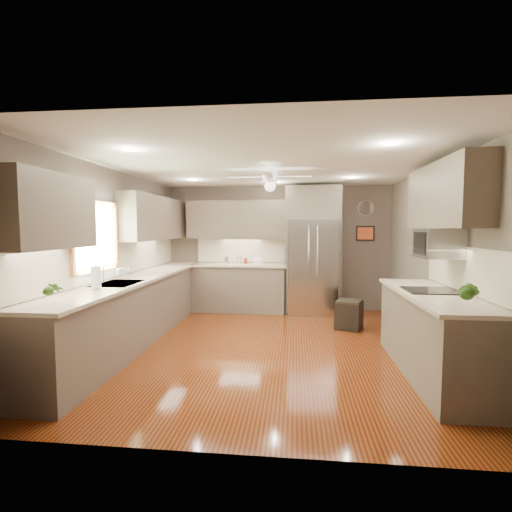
% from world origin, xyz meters
% --- Properties ---
extents(floor, '(5.00, 5.00, 0.00)m').
position_xyz_m(floor, '(0.00, 0.00, 0.00)').
color(floor, '#4B120A').
rests_on(floor, ground).
extents(ceiling, '(5.00, 5.00, 0.00)m').
position_xyz_m(ceiling, '(0.00, 0.00, 2.50)').
color(ceiling, white).
rests_on(ceiling, ground).
extents(wall_back, '(4.50, 0.00, 4.50)m').
position_xyz_m(wall_back, '(0.00, 2.50, 1.25)').
color(wall_back, brown).
rests_on(wall_back, ground).
extents(wall_front, '(4.50, 0.00, 4.50)m').
position_xyz_m(wall_front, '(0.00, -2.50, 1.25)').
color(wall_front, brown).
rests_on(wall_front, ground).
extents(wall_left, '(0.00, 5.00, 5.00)m').
position_xyz_m(wall_left, '(-2.25, 0.00, 1.25)').
color(wall_left, brown).
rests_on(wall_left, ground).
extents(wall_right, '(0.00, 5.00, 5.00)m').
position_xyz_m(wall_right, '(2.25, 0.00, 1.25)').
color(wall_right, brown).
rests_on(wall_right, ground).
extents(canister_b, '(0.10, 0.10, 0.15)m').
position_xyz_m(canister_b, '(-1.00, 2.22, 1.01)').
color(canister_b, silver).
rests_on(canister_b, back_run).
extents(canister_c, '(0.11, 0.11, 0.18)m').
position_xyz_m(canister_c, '(-0.74, 2.19, 1.03)').
color(canister_c, tan).
rests_on(canister_c, back_run).
extents(canister_d, '(0.07, 0.07, 0.11)m').
position_xyz_m(canister_d, '(-0.62, 2.25, 1.00)').
color(canister_d, maroon).
rests_on(canister_d, back_run).
extents(soap_bottle, '(0.12, 0.13, 0.21)m').
position_xyz_m(soap_bottle, '(-2.09, -0.07, 1.04)').
color(soap_bottle, white).
rests_on(soap_bottle, left_run).
extents(potted_plant_left, '(0.17, 0.13, 0.28)m').
position_xyz_m(potted_plant_left, '(-1.93, -1.83, 1.08)').
color(potted_plant_left, '#2D5919').
rests_on(potted_plant_left, left_run).
extents(potted_plant_right, '(0.21, 0.19, 0.31)m').
position_xyz_m(potted_plant_right, '(1.90, -1.67, 1.09)').
color(potted_plant_right, '#2D5919').
rests_on(potted_plant_right, right_run).
extents(bowl, '(0.22, 0.22, 0.05)m').
position_xyz_m(bowl, '(-0.35, 2.21, 0.97)').
color(bowl, tan).
rests_on(bowl, back_run).
extents(left_run, '(0.65, 4.70, 1.45)m').
position_xyz_m(left_run, '(-1.95, 0.15, 0.48)').
color(left_run, '#50473A').
rests_on(left_run, ground).
extents(back_run, '(1.85, 0.65, 1.45)m').
position_xyz_m(back_run, '(-0.72, 2.20, 0.48)').
color(back_run, '#50473A').
rests_on(back_run, ground).
extents(uppers, '(4.50, 4.70, 0.95)m').
position_xyz_m(uppers, '(-0.74, 0.71, 1.87)').
color(uppers, '#50473A').
rests_on(uppers, wall_left).
extents(window, '(0.05, 1.12, 0.92)m').
position_xyz_m(window, '(-2.22, -0.50, 1.55)').
color(window, '#BFF2B2').
rests_on(window, wall_left).
extents(sink, '(0.50, 0.70, 0.32)m').
position_xyz_m(sink, '(-1.93, -0.50, 0.91)').
color(sink, silver).
rests_on(sink, left_run).
extents(refrigerator, '(1.06, 0.75, 2.45)m').
position_xyz_m(refrigerator, '(0.70, 2.16, 1.19)').
color(refrigerator, silver).
rests_on(refrigerator, ground).
extents(right_run, '(0.70, 2.20, 1.45)m').
position_xyz_m(right_run, '(1.93, -0.80, 0.48)').
color(right_run, '#50473A').
rests_on(right_run, ground).
extents(microwave, '(0.43, 0.55, 0.34)m').
position_xyz_m(microwave, '(2.03, -0.55, 1.48)').
color(microwave, silver).
rests_on(microwave, wall_right).
extents(ceiling_fan, '(1.18, 1.18, 0.32)m').
position_xyz_m(ceiling_fan, '(-0.00, 0.30, 2.33)').
color(ceiling_fan, white).
rests_on(ceiling_fan, ceiling).
extents(recessed_lights, '(2.84, 3.14, 0.01)m').
position_xyz_m(recessed_lights, '(-0.04, 0.40, 2.49)').
color(recessed_lights, white).
rests_on(recessed_lights, ceiling).
extents(wall_clock, '(0.30, 0.03, 0.30)m').
position_xyz_m(wall_clock, '(1.75, 2.48, 2.05)').
color(wall_clock, white).
rests_on(wall_clock, wall_back).
extents(framed_print, '(0.36, 0.03, 0.30)m').
position_xyz_m(framed_print, '(1.75, 2.48, 1.55)').
color(framed_print, black).
rests_on(framed_print, wall_back).
extents(stool, '(0.51, 0.51, 0.47)m').
position_xyz_m(stool, '(1.26, 1.06, 0.24)').
color(stool, black).
rests_on(stool, ground).
extents(paper_towel, '(0.11, 0.11, 0.28)m').
position_xyz_m(paper_towel, '(-1.96, -0.98, 1.08)').
color(paper_towel, white).
rests_on(paper_towel, left_run).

